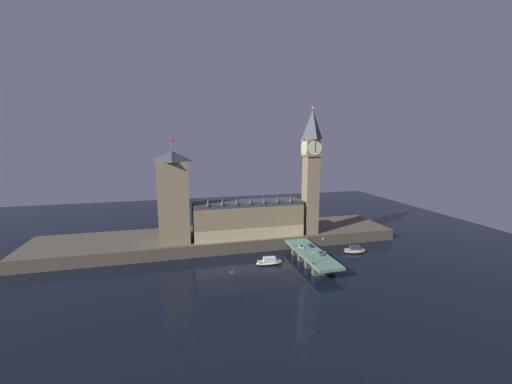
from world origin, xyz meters
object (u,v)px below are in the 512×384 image
Objects in this scene: car_southbound_lead at (321,253)px; boat_downstream at (355,250)px; street_lamp_near at (313,256)px; victoria_tower at (173,197)px; street_lamp_mid at (323,243)px; car_southbound_trail at (311,246)px; car_northbound_lead at (301,247)px; pedestrian_far_rail at (295,245)px; boat_upstream at (269,262)px; pedestrian_near_rail at (314,263)px; clock_tower at (311,168)px; pedestrian_mid_walk at (326,252)px.

boat_downstream is (27.56, 12.45, -5.25)m from car_southbound_lead.
victoria_tower is at bearing 141.99° from street_lamp_near.
victoria_tower reaches higher than street_lamp_mid.
street_lamp_mid reaches higher than car_southbound_trail.
car_northbound_lead is 3.95m from pedestrian_far_rail.
pedestrian_far_rail is (-2.93, 2.64, 0.31)m from car_northbound_lead.
street_lamp_mid is at bearing -8.25° from boat_upstream.
pedestrian_near_rail is 0.12× the size of boat_upstream.
clock_tower is 18.73× the size of car_northbound_lead.
pedestrian_mid_walk is (75.54, -38.88, -25.88)m from victoria_tower.
car_northbound_lead is (66.76, -27.57, -26.16)m from victoria_tower.
pedestrian_mid_walk is at bearing -154.36° from boat_downstream.
clock_tower is 47.80m from car_southbound_trail.
car_northbound_lead is 0.89× the size of car_southbound_lead.
boat_upstream is (-16.30, -5.79, -5.63)m from pedestrian_far_rail.
street_lamp_near is at bearing -98.60° from car_northbound_lead.
car_southbound_lead is at bearing 51.29° from pedestrian_near_rail.
pedestrian_far_rail is at bearing -21.34° from victoria_tower.
pedestrian_far_rail is 0.24× the size of street_lamp_mid.
victoria_tower is 14.05× the size of car_northbound_lead.
street_lamp_near reaches higher than car_northbound_lead.
victoria_tower is 86.67m from car_southbound_lead.
clock_tower is at bearing 78.96° from street_lamp_mid.
clock_tower reaches higher than street_lamp_mid.
car_southbound_lead is 0.76× the size of street_lamp_near.
pedestrian_mid_walk is (2.93, -11.92, 0.21)m from car_southbound_trail.
car_southbound_lead is (5.85, -11.93, 0.11)m from car_northbound_lead.
car_northbound_lead is 33.81m from boat_downstream.
car_southbound_trail is (72.61, -26.96, -26.09)m from victoria_tower.
clock_tower is 53.91m from pedestrian_mid_walk.
pedestrian_mid_walk reaches higher than car_northbound_lead.
pedestrian_near_rail is at bearing -90.00° from pedestrian_far_rail.
victoria_tower is 88.81m from pedestrian_mid_walk.
street_lamp_mid is at bearing 52.20° from pedestrian_near_rail.
victoria_tower is 4.06× the size of boat_upstream.
street_lamp_near is at bearing -112.10° from car_southbound_trail.
boat_upstream is (-15.90, 18.84, -8.50)m from street_lamp_near.
street_lamp_near is (-0.40, -24.64, 2.87)m from pedestrian_far_rail.
clock_tower is 43.68× the size of pedestrian_far_rail.
pedestrian_near_rail is 0.99× the size of pedestrian_far_rail.
street_lamp_near is at bearing -130.36° from street_lamp_mid.
pedestrian_far_rail is at bearing 121.08° from car_southbound_lead.
car_southbound_lead is 27.12m from boat_upstream.
car_southbound_trail is 0.30× the size of boat_upstream.
pedestrian_mid_walk is 0.28× the size of street_lamp_near.
boat_downstream is (33.41, 0.51, -5.14)m from car_northbound_lead.
car_southbound_trail is 0.58× the size of street_lamp_mid.
clock_tower is 5.42× the size of boat_upstream.
pedestrian_mid_walk is 0.96× the size of pedestrian_far_rail.
street_lamp_near is 0.83× the size of street_lamp_mid.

